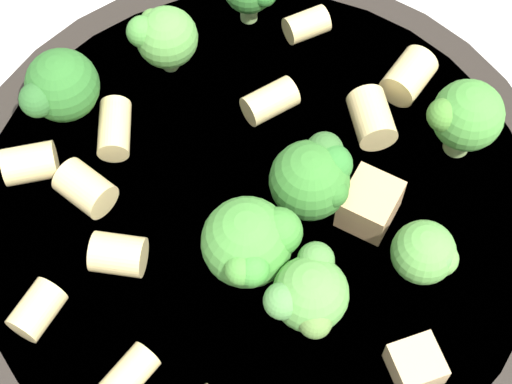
# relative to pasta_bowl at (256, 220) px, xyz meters

# --- Properties ---
(ground_plane) EXTENTS (2.00, 2.00, 0.00)m
(ground_plane) POSITION_rel_pasta_bowl_xyz_m (0.00, 0.00, -0.02)
(ground_plane) COLOR beige
(pasta_bowl) EXTENTS (0.27, 0.27, 0.04)m
(pasta_bowl) POSITION_rel_pasta_bowl_xyz_m (0.00, 0.00, 0.00)
(pasta_bowl) COLOR #28231E
(pasta_bowl) RESTS_ON ground_plane
(broccoli_floret_0) EXTENTS (0.03, 0.03, 0.04)m
(broccoli_floret_0) POSITION_rel_pasta_bowl_xyz_m (0.05, 0.08, 0.04)
(broccoli_floret_0) COLOR #93B766
(broccoli_floret_0) RESTS_ON pasta_bowl
(broccoli_floret_1) EXTENTS (0.04, 0.04, 0.04)m
(broccoli_floret_1) POSITION_rel_pasta_bowl_xyz_m (0.02, 0.02, 0.04)
(broccoli_floret_1) COLOR #9EC175
(broccoli_floret_1) RESTS_ON pasta_bowl
(broccoli_floret_2) EXTENTS (0.03, 0.03, 0.03)m
(broccoli_floret_2) POSITION_rel_pasta_bowl_xyz_m (0.07, 0.02, 0.04)
(broccoli_floret_2) COLOR #9EC175
(broccoli_floret_2) RESTS_ON pasta_bowl
(broccoli_floret_3) EXTENTS (0.03, 0.03, 0.04)m
(broccoli_floret_3) POSITION_rel_pasta_bowl_xyz_m (-0.08, 0.03, 0.04)
(broccoli_floret_3) COLOR #84AD60
(broccoli_floret_3) RESTS_ON pasta_bowl
(broccoli_floret_4) EXTENTS (0.03, 0.04, 0.04)m
(broccoli_floret_4) POSITION_rel_pasta_bowl_xyz_m (-0.10, -0.02, 0.04)
(broccoli_floret_4) COLOR #93B766
(broccoli_floret_4) RESTS_ON pasta_bowl
(broccoli_floret_5) EXTENTS (0.03, 0.04, 0.04)m
(broccoli_floret_5) POSITION_rel_pasta_bowl_xyz_m (0.05, -0.03, 0.04)
(broccoli_floret_5) COLOR #84AD60
(broccoli_floret_5) RESTS_ON pasta_bowl
(broccoli_floret_7) EXTENTS (0.04, 0.04, 0.04)m
(broccoli_floret_7) POSITION_rel_pasta_bowl_xyz_m (0.02, -0.03, 0.04)
(broccoli_floret_7) COLOR #93B766
(broccoli_floret_7) RESTS_ON pasta_bowl
(rigatoni_0) EXTENTS (0.03, 0.03, 0.02)m
(rigatoni_0) POSITION_rel_pasta_bowl_xyz_m (0.02, 0.06, 0.02)
(rigatoni_0) COLOR #E0C67F
(rigatoni_0) RESTS_ON pasta_bowl
(rigatoni_1) EXTENTS (0.01, 0.03, 0.01)m
(rigatoni_1) POSITION_rel_pasta_bowl_xyz_m (0.01, -0.09, 0.02)
(rigatoni_1) COLOR #E0C67F
(rigatoni_1) RESTS_ON pasta_bowl
(rigatoni_3) EXTENTS (0.02, 0.03, 0.02)m
(rigatoni_3) POSITION_rel_pasta_bowl_xyz_m (0.02, 0.09, 0.02)
(rigatoni_3) COLOR #E0C67F
(rigatoni_3) RESTS_ON pasta_bowl
(rigatoni_4) EXTENTS (0.03, 0.03, 0.02)m
(rigatoni_4) POSITION_rel_pasta_bowl_xyz_m (-0.03, -0.06, 0.02)
(rigatoni_4) COLOR #E0C67F
(rigatoni_4) RESTS_ON pasta_bowl
(rigatoni_5) EXTENTS (0.02, 0.02, 0.02)m
(rigatoni_5) POSITION_rel_pasta_bowl_xyz_m (-0.04, -0.10, 0.02)
(rigatoni_5) COLOR #E0C67F
(rigatoni_5) RESTS_ON pasta_bowl
(rigatoni_6) EXTENTS (0.02, 0.02, 0.02)m
(rigatoni_6) POSITION_rel_pasta_bowl_xyz_m (-0.06, -0.04, 0.02)
(rigatoni_6) COLOR #E0C67F
(rigatoni_6) RESTS_ON pasta_bowl
(rigatoni_7) EXTENTS (0.02, 0.02, 0.01)m
(rigatoni_7) POSITION_rel_pasta_bowl_xyz_m (-0.04, 0.09, 0.02)
(rigatoni_7) COLOR #E0C67F
(rigatoni_7) RESTS_ON pasta_bowl
(rigatoni_8) EXTENTS (0.03, 0.03, 0.02)m
(rigatoni_8) POSITION_rel_pasta_bowl_xyz_m (-0.09, -0.05, 0.02)
(rigatoni_8) COLOR #E0C67F
(rigatoni_8) RESTS_ON pasta_bowl
(rigatoni_9) EXTENTS (0.03, 0.03, 0.01)m
(rigatoni_9) POSITION_rel_pasta_bowl_xyz_m (-0.07, -0.01, 0.02)
(rigatoni_9) COLOR #E0C67F
(rigatoni_9) RESTS_ON pasta_bowl
(rigatoni_10) EXTENTS (0.02, 0.03, 0.01)m
(rigatoni_10) POSITION_rel_pasta_bowl_xyz_m (-0.03, 0.04, 0.02)
(rigatoni_10) COLOR #E0C67F
(rigatoni_10) RESTS_ON pasta_bowl
(chicken_chunk_0) EXTENTS (0.03, 0.03, 0.02)m
(chicken_chunk_0) POSITION_rel_pasta_bowl_xyz_m (0.04, 0.03, 0.03)
(chicken_chunk_0) COLOR tan
(chicken_chunk_0) RESTS_ON pasta_bowl
(chicken_chunk_1) EXTENTS (0.03, 0.03, 0.01)m
(chicken_chunk_1) POSITION_rel_pasta_bowl_xyz_m (0.10, -0.02, 0.02)
(chicken_chunk_1) COLOR tan
(chicken_chunk_1) RESTS_ON pasta_bowl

